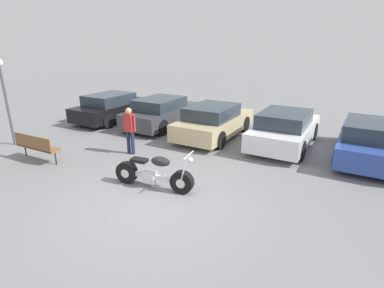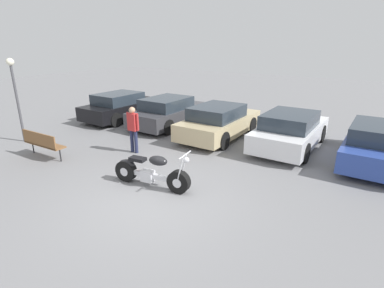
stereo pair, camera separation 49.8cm
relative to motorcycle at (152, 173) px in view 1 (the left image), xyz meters
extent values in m
plane|color=slate|center=(0.52, -0.52, -0.40)|extent=(60.00, 60.00, 0.00)
cylinder|color=black|center=(0.84, 0.12, -0.10)|extent=(0.62, 0.28, 0.60)
cylinder|color=silver|center=(0.84, 0.12, -0.10)|extent=(0.27, 0.25, 0.24)
cylinder|color=black|center=(-0.77, -0.12, -0.10)|extent=(0.62, 0.28, 0.60)
cylinder|color=silver|center=(-0.77, -0.12, -0.10)|extent=(0.27, 0.25, 0.24)
cube|color=silver|center=(0.03, 0.00, -0.08)|extent=(1.25, 0.29, 0.12)
cube|color=silver|center=(-0.08, -0.02, -0.11)|extent=(0.37, 0.29, 0.30)
ellipsoid|color=black|center=(0.26, 0.03, 0.38)|extent=(0.56, 0.36, 0.25)
cube|color=black|center=(-0.37, -0.06, 0.32)|extent=(0.47, 0.30, 0.09)
ellipsoid|color=black|center=(-0.72, -0.11, 0.13)|extent=(0.50, 0.27, 0.20)
cylinder|color=silver|center=(0.94, 0.04, 0.28)|extent=(0.22, 0.07, 0.76)
cylinder|color=silver|center=(0.91, 0.22, 0.28)|extent=(0.22, 0.07, 0.76)
cylinder|color=silver|center=(1.02, 0.14, 0.66)|extent=(0.12, 0.62, 0.03)
sphere|color=silver|center=(1.06, 0.15, 0.54)|extent=(0.15, 0.15, 0.15)
cylinder|color=silver|center=(-0.32, 0.09, -0.20)|extent=(1.24, 0.26, 0.08)
cube|color=black|center=(-6.04, 4.89, 0.11)|extent=(1.80, 4.08, 0.64)
cube|color=#28333D|center=(-6.04, 4.64, 0.67)|extent=(1.59, 2.12, 0.48)
cylinder|color=black|center=(-6.89, 6.15, -0.07)|extent=(0.20, 0.66, 0.66)
cylinder|color=black|center=(-5.20, 6.15, -0.07)|extent=(0.20, 0.66, 0.66)
cylinder|color=black|center=(-6.89, 3.62, -0.07)|extent=(0.20, 0.66, 0.66)
cylinder|color=black|center=(-5.20, 3.62, -0.07)|extent=(0.20, 0.66, 0.66)
cube|color=#3D3D42|center=(-3.31, 5.19, 0.11)|extent=(1.80, 4.08, 0.64)
cube|color=#28333D|center=(-3.31, 4.95, 0.67)|extent=(1.59, 2.12, 0.48)
cylinder|color=black|center=(-4.15, 6.46, -0.07)|extent=(0.20, 0.66, 0.66)
cylinder|color=black|center=(-2.47, 6.46, -0.07)|extent=(0.20, 0.66, 0.66)
cylinder|color=black|center=(-4.15, 3.93, -0.07)|extent=(0.20, 0.66, 0.66)
cylinder|color=black|center=(-2.47, 3.93, -0.07)|extent=(0.20, 0.66, 0.66)
cube|color=#C6B284|center=(-0.58, 4.89, 0.11)|extent=(1.80, 4.08, 0.64)
cube|color=#28333D|center=(-0.58, 4.64, 0.67)|extent=(1.59, 2.12, 0.48)
cylinder|color=black|center=(-1.42, 6.15, -0.07)|extent=(0.20, 0.66, 0.66)
cylinder|color=black|center=(0.26, 6.15, -0.07)|extent=(0.20, 0.66, 0.66)
cylinder|color=black|center=(-1.42, 3.62, -0.07)|extent=(0.20, 0.66, 0.66)
cylinder|color=black|center=(0.26, 3.62, -0.07)|extent=(0.20, 0.66, 0.66)
cube|color=white|center=(2.15, 5.19, 0.11)|extent=(1.80, 4.08, 0.64)
cube|color=#28333D|center=(2.15, 4.95, 0.67)|extent=(1.59, 2.12, 0.48)
cylinder|color=black|center=(1.31, 6.46, -0.07)|extent=(0.20, 0.66, 0.66)
cylinder|color=black|center=(2.99, 6.46, -0.07)|extent=(0.20, 0.66, 0.66)
cylinder|color=black|center=(1.31, 3.93, -0.07)|extent=(0.20, 0.66, 0.66)
cylinder|color=black|center=(2.99, 3.93, -0.07)|extent=(0.20, 0.66, 0.66)
cube|color=#2D479E|center=(4.88, 5.16, 0.11)|extent=(1.80, 4.08, 0.64)
cube|color=#28333D|center=(4.88, 4.92, 0.67)|extent=(1.59, 2.12, 0.48)
cylinder|color=black|center=(4.04, 6.43, -0.07)|extent=(0.20, 0.66, 0.66)
cylinder|color=black|center=(4.04, 3.89, -0.07)|extent=(0.20, 0.66, 0.66)
cube|color=brown|center=(-4.32, -0.29, 0.05)|extent=(1.71, 0.45, 0.05)
cube|color=brown|center=(-4.31, -0.47, 0.27)|extent=(1.70, 0.09, 0.44)
cylinder|color=black|center=(-5.06, -0.31, -0.17)|extent=(0.04, 0.04, 0.45)
cylinder|color=black|center=(-3.57, -0.27, -0.17)|extent=(0.04, 0.04, 0.45)
cylinder|color=#4C4C51|center=(-6.60, 0.21, 1.04)|extent=(0.09, 0.09, 2.88)
cylinder|color=#232847|center=(-2.27, 1.66, 0.00)|extent=(0.12, 0.12, 0.79)
cylinder|color=#232847|center=(-2.08, 1.66, 0.00)|extent=(0.12, 0.12, 0.79)
cube|color=red|center=(-2.18, 1.66, 0.69)|extent=(0.34, 0.20, 0.60)
cylinder|color=red|center=(-2.40, 1.66, 0.72)|extent=(0.08, 0.08, 0.55)
cylinder|color=red|center=(-1.96, 1.66, 0.72)|extent=(0.08, 0.08, 0.55)
sphere|color=tan|center=(-2.18, 1.66, 1.10)|extent=(0.21, 0.21, 0.21)
camera|label=1|loc=(4.47, -5.67, 3.25)|focal=28.00mm
camera|label=2|loc=(4.89, -5.41, 3.25)|focal=28.00mm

